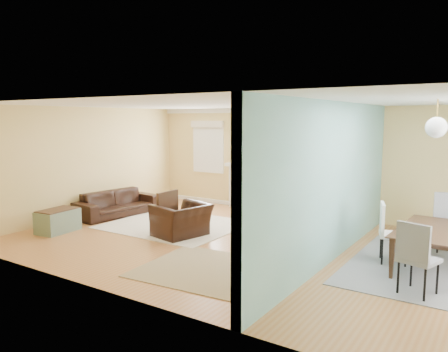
% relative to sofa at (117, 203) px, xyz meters
% --- Properties ---
extents(floor, '(9.00, 9.00, 0.00)m').
position_rel_sofa_xyz_m(floor, '(3.95, -0.41, -0.30)').
color(floor, '#AC6934').
rests_on(floor, ground).
extents(wall_back, '(9.00, 0.02, 2.60)m').
position_rel_sofa_xyz_m(wall_back, '(3.95, 2.59, 1.00)').
color(wall_back, '#D6BD69').
rests_on(wall_back, ground).
extents(wall_front, '(9.00, 0.02, 2.60)m').
position_rel_sofa_xyz_m(wall_front, '(3.95, -3.41, 1.00)').
color(wall_front, '#D6BD69').
rests_on(wall_front, ground).
extents(wall_left, '(0.02, 6.00, 2.60)m').
position_rel_sofa_xyz_m(wall_left, '(-0.55, -0.41, 1.00)').
color(wall_left, '#D6BD69').
rests_on(wall_left, ground).
extents(ceiling, '(9.00, 6.00, 0.02)m').
position_rel_sofa_xyz_m(ceiling, '(3.95, -0.41, 2.30)').
color(ceiling, white).
rests_on(ceiling, wall_back).
extents(partition, '(0.17, 6.00, 2.60)m').
position_rel_sofa_xyz_m(partition, '(5.46, -0.12, 1.06)').
color(partition, '#D6BD69').
rests_on(partition, ground).
extents(fireplace, '(1.70, 0.30, 1.17)m').
position_rel_sofa_xyz_m(fireplace, '(2.45, 2.47, 0.30)').
color(fireplace, white).
rests_on(fireplace, ground).
extents(wall_clock, '(0.70, 0.07, 0.70)m').
position_rel_sofa_xyz_m(wall_clock, '(2.45, 2.56, 1.55)').
color(wall_clock, '#402919').
rests_on(wall_clock, wall_back).
extents(window_left, '(1.05, 0.13, 1.42)m').
position_rel_sofa_xyz_m(window_left, '(0.90, 2.55, 1.36)').
color(window_left, white).
rests_on(window_left, wall_back).
extents(window_right, '(1.05, 0.13, 1.42)m').
position_rel_sofa_xyz_m(window_right, '(4.00, 2.55, 1.36)').
color(window_right, white).
rests_on(window_right, wall_back).
extents(pendant, '(0.30, 0.30, 0.55)m').
position_rel_sofa_xyz_m(pendant, '(6.95, -0.41, 1.90)').
color(pendant, gold).
rests_on(pendant, ceiling).
extents(rug_cream, '(2.81, 2.44, 0.01)m').
position_rel_sofa_xyz_m(rug_cream, '(1.79, -0.01, -0.29)').
color(rug_cream, beige).
rests_on(rug_cream, floor).
extents(rug_jute, '(2.35, 1.98, 0.01)m').
position_rel_sofa_xyz_m(rug_jute, '(4.15, -1.94, -0.29)').
color(rug_jute, tan).
rests_on(rug_jute, floor).
extents(rug_grey, '(2.49, 3.11, 0.01)m').
position_rel_sofa_xyz_m(rug_grey, '(7.01, -0.01, -0.29)').
color(rug_grey, gray).
rests_on(rug_grey, floor).
extents(sofa, '(1.02, 2.11, 0.60)m').
position_rel_sofa_xyz_m(sofa, '(0.00, 0.00, 0.00)').
color(sofa, black).
rests_on(sofa, floor).
extents(eames_chair, '(1.08, 1.17, 0.65)m').
position_rel_sofa_xyz_m(eames_chair, '(2.49, -0.64, 0.03)').
color(eames_chair, black).
rests_on(eames_chair, floor).
extents(green_chair, '(1.03, 1.03, 0.68)m').
position_rel_sofa_xyz_m(green_chair, '(4.12, 1.69, 0.04)').
color(green_chair, '#007040').
rests_on(green_chair, floor).
extents(trunk, '(0.59, 0.87, 0.48)m').
position_rel_sofa_xyz_m(trunk, '(0.14, -1.77, -0.06)').
color(trunk, gray).
rests_on(trunk, floor).
extents(credenza, '(0.49, 1.43, 0.80)m').
position_rel_sofa_xyz_m(credenza, '(5.05, 0.84, 0.10)').
color(credenza, '#997647').
rests_on(credenza, floor).
extents(tv, '(0.26, 1.03, 0.59)m').
position_rel_sofa_xyz_m(tv, '(5.04, 0.84, 0.80)').
color(tv, black).
rests_on(tv, credenza).
extents(garden_stool, '(0.32, 0.32, 0.47)m').
position_rel_sofa_xyz_m(garden_stool, '(5.06, -0.13, -0.06)').
color(garden_stool, white).
rests_on(garden_stool, floor).
extents(potted_plant, '(0.37, 0.40, 0.39)m').
position_rel_sofa_xyz_m(potted_plant, '(5.06, -0.13, 0.36)').
color(potted_plant, '#337F33').
rests_on(potted_plant, garden_stool).
extents(dining_table, '(1.10, 1.86, 0.64)m').
position_rel_sofa_xyz_m(dining_table, '(7.01, -0.01, 0.02)').
color(dining_table, '#402919').
rests_on(dining_table, floor).
extents(dining_chair_s, '(0.55, 0.55, 1.00)m').
position_rel_sofa_xyz_m(dining_chair_s, '(6.94, -1.20, 0.29)').
color(dining_chair_s, gray).
rests_on(dining_chair_s, floor).
extents(dining_chair_w, '(0.54, 0.54, 0.98)m').
position_rel_sofa_xyz_m(dining_chair_w, '(6.38, -0.05, 0.28)').
color(dining_chair_w, white).
rests_on(dining_chair_w, floor).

